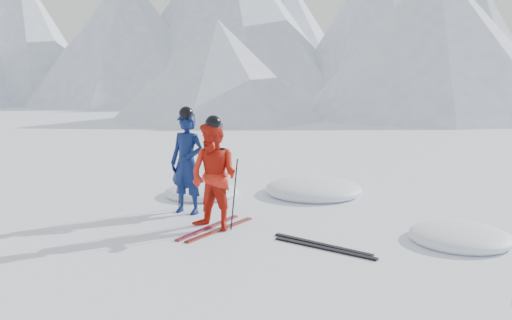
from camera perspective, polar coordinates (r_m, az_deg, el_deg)
The scene contains 12 objects.
ground at distance 8.50m, azimuth 8.92°, elevation -8.76°, with size 160.00×160.00×0.00m, color white.
skier_blue at distance 10.09m, azimuth -7.27°, elevation -0.35°, with size 0.69×0.45×1.89m, color #0C1B4D.
skier_red at distance 8.98m, azimuth -4.46°, elevation -1.74°, with size 0.88×0.69×1.81m, color red.
pole_blue_left at distance 10.44m, azimuth -8.07°, elevation -1.80°, with size 0.02×0.02×1.26m, color black.
pole_blue_right at distance 10.20m, azimuth -5.27°, elevation -2.00°, with size 0.02×0.02×1.26m, color black.
pole_red_left at distance 9.41m, azimuth -5.11°, elevation -3.12°, with size 0.02×0.02×1.21m, color black.
pole_red_right at distance 9.00m, azimuth -2.31°, elevation -3.64°, with size 0.02×0.02×1.21m, color black.
ski_worn_left at distance 9.25m, azimuth -5.01°, elevation -7.09°, with size 0.09×1.70×0.03m, color black.
ski_worn_right at distance 9.12m, azimuth -3.75°, elevation -7.30°, with size 0.09×1.70×0.03m, color black.
ski_loose_a at distance 8.40m, azimuth 6.94°, elevation -8.82°, with size 0.09×1.70×0.03m, color black.
ski_loose_b at distance 8.24m, azimuth 7.19°, elevation -9.20°, with size 0.09×1.70×0.03m, color black.
snow_lumps at distance 10.55m, azimuth 7.70°, elevation -5.18°, with size 8.38×5.58×0.46m.
Camera 1 is at (2.77, -7.60, 2.60)m, focal length 38.00 mm.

